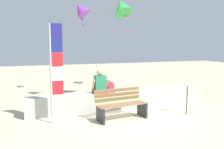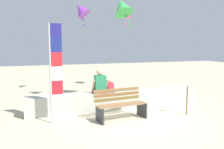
% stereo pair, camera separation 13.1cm
% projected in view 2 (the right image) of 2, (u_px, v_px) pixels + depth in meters
% --- Properties ---
extents(ground_plane, '(40.00, 40.00, 0.00)m').
position_uv_depth(ground_plane, '(133.00, 119.00, 7.24)').
color(ground_plane, '#BEB493').
extents(seawall_ledge, '(6.16, 0.45, 0.61)m').
position_uv_depth(seawall_ledge, '(119.00, 100.00, 8.31)').
color(seawall_ledge, '#B3B8AB').
rests_on(seawall_ledge, ground).
extents(park_bench, '(1.58, 0.76, 0.88)m').
position_uv_depth(park_bench, '(120.00, 105.00, 7.20)').
color(park_bench, olive).
rests_on(park_bench, ground).
extents(person_adult, '(0.54, 0.39, 0.82)m').
position_uv_depth(person_adult, '(100.00, 83.00, 8.00)').
color(person_adult, brown).
rests_on(person_adult, seawall_ledge).
extents(person_child, '(0.30, 0.22, 0.45)m').
position_uv_depth(person_child, '(110.00, 87.00, 8.13)').
color(person_child, '#373148').
rests_on(person_child, seawall_ledge).
extents(flag_banner, '(0.36, 0.05, 2.79)m').
position_uv_depth(flag_banner, '(54.00, 66.00, 6.70)').
color(flag_banner, '#B7B7BC').
rests_on(flag_banner, ground).
extents(kite_purple, '(0.88, 0.83, 0.93)m').
position_uv_depth(kite_purple, '(81.00, 9.00, 9.12)').
color(kite_purple, purple).
extents(kite_green, '(0.92, 1.06, 1.19)m').
position_uv_depth(kite_green, '(122.00, 7.00, 9.41)').
color(kite_green, green).
extents(kite_magenta, '(0.74, 0.72, 1.06)m').
position_uv_depth(kite_magenta, '(129.00, 12.00, 11.71)').
color(kite_magenta, '#DB3D9E').
extents(sign_post, '(0.24, 0.07, 1.10)m').
position_uv_depth(sign_post, '(187.00, 94.00, 7.62)').
color(sign_post, brown).
rests_on(sign_post, ground).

